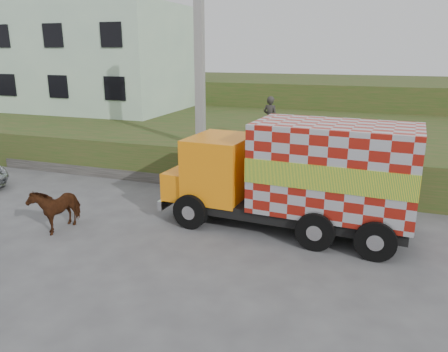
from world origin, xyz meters
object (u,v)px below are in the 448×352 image
at_px(utility_pole, 200,76).
at_px(cargo_truck, 299,176).
at_px(cow, 56,207).
at_px(pedestrian, 270,118).

height_order(utility_pole, cargo_truck, utility_pole).
relative_size(cargo_truck, cow, 4.68).
bearing_deg(pedestrian, cargo_truck, 127.46).
xyz_separation_m(utility_pole, cargo_truck, (4.30, -3.30, -2.46)).
distance_m(cargo_truck, cow, 6.96).
height_order(cargo_truck, cow, cargo_truck).
distance_m(cargo_truck, pedestrian, 5.73).
relative_size(cargo_truck, pedestrian, 4.12).
xyz_separation_m(cow, pedestrian, (4.43, 7.46, 1.72)).
bearing_deg(pedestrian, utility_pole, 57.62).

